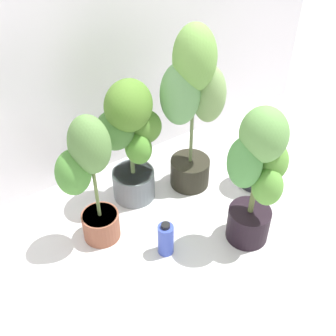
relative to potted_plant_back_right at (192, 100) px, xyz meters
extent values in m
plane|color=silver|center=(-0.32, -0.42, -0.59)|extent=(8.00, 8.00, 0.00)
cube|color=silver|center=(-0.32, 0.44, 0.41)|extent=(3.20, 0.01, 2.00)
cylinder|color=#28261B|center=(0.00, 0.00, -0.51)|extent=(0.24, 0.24, 0.18)
cylinder|color=#463519|center=(0.00, 0.00, -0.43)|extent=(0.22, 0.22, 0.02)
cylinder|color=#697C4C|center=(0.00, 0.00, -0.05)|extent=(0.02, 0.02, 0.74)
ellipsoid|color=#73A74B|center=(0.00, 0.00, 0.24)|extent=(0.32, 0.32, 0.36)
ellipsoid|color=#6AA15F|center=(-0.06, 0.02, 0.04)|extent=(0.26, 0.26, 0.36)
ellipsoid|color=#80A45F|center=(0.09, -0.03, 0.01)|extent=(0.25, 0.25, 0.34)
cylinder|color=slate|center=(-0.33, 0.09, -0.50)|extent=(0.25, 0.25, 0.18)
cylinder|color=#44341D|center=(-0.33, 0.09, -0.42)|extent=(0.23, 0.23, 0.02)
cylinder|color=olive|center=(-0.33, 0.09, -0.16)|extent=(0.02, 0.02, 0.51)
ellipsoid|color=#517D2B|center=(-0.33, 0.09, 0.03)|extent=(0.36, 0.35, 0.28)
ellipsoid|color=#467734|center=(-0.41, 0.11, -0.10)|extent=(0.30, 0.30, 0.21)
ellipsoid|color=#517E2F|center=(-0.25, 0.08, -0.12)|extent=(0.20, 0.19, 0.19)
ellipsoid|color=#528F32|center=(-0.32, 0.04, -0.21)|extent=(0.16, 0.17, 0.19)
cylinder|color=#94543D|center=(-0.64, -0.08, -0.51)|extent=(0.20, 0.20, 0.16)
cylinder|color=#422C18|center=(-0.64, -0.08, -0.44)|extent=(0.18, 0.18, 0.02)
cylinder|color=#5F723C|center=(-0.64, -0.08, -0.18)|extent=(0.02, 0.02, 0.52)
ellipsoid|color=#5B8544|center=(-0.64, -0.08, 0.02)|extent=(0.25, 0.26, 0.31)
ellipsoid|color=#4C8937|center=(-0.73, -0.06, -0.11)|extent=(0.25, 0.24, 0.24)
cylinder|color=black|center=(0.01, -0.52, -0.50)|extent=(0.22, 0.22, 0.19)
cylinder|color=#42291D|center=(0.01, -0.52, -0.41)|extent=(0.21, 0.21, 0.02)
cylinder|color=olive|center=(0.01, -0.52, -0.13)|extent=(0.03, 0.03, 0.55)
ellipsoid|color=#64994D|center=(0.01, -0.52, 0.08)|extent=(0.24, 0.25, 0.27)
ellipsoid|color=#509347|center=(-0.07, -0.50, -0.06)|extent=(0.16, 0.19, 0.28)
ellipsoid|color=#609B3C|center=(0.07, -0.55, -0.08)|extent=(0.18, 0.18, 0.21)
ellipsoid|color=#5E9C3C|center=(0.01, -0.59, -0.18)|extent=(0.16, 0.17, 0.21)
cylinder|color=#222328|center=(0.33, -0.23, -0.58)|extent=(0.18, 0.18, 0.03)
cylinder|color=#95A09F|center=(0.33, -0.23, -0.51)|extent=(0.02, 0.02, 0.12)
sphere|color=#95A09F|center=(0.33, -0.23, -0.34)|extent=(0.25, 0.25, 0.21)
cylinder|color=#3A4FBA|center=(-0.42, -0.37, -0.50)|extent=(0.08, 0.08, 0.19)
cylinder|color=black|center=(-0.42, -0.37, -0.40)|extent=(0.05, 0.05, 0.02)
camera|label=1|loc=(-1.21, -1.57, 1.19)|focal=45.97mm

